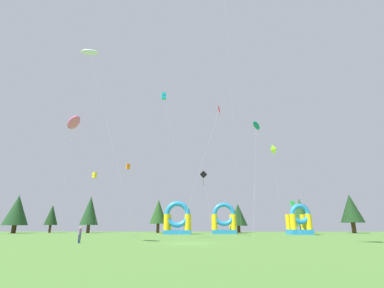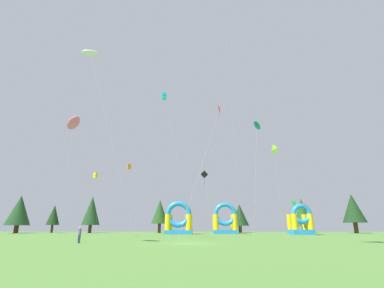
# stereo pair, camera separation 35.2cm
# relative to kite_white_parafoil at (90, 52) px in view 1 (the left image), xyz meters

# --- Properties ---
(ground_plane) EXTENTS (120.00, 120.00, 0.00)m
(ground_plane) POSITION_rel_kite_white_parafoil_xyz_m (14.72, -4.92, -25.75)
(ground_plane) COLOR #548438
(kite_white_parafoil) EXTENTS (9.32, 1.19, 26.24)m
(kite_white_parafoil) POSITION_rel_kite_white_parafoil_xyz_m (0.00, 0.00, 0.00)
(kite_white_parafoil) COLOR white
(kite_white_parafoil) RESTS_ON ground_plane
(kite_yellow_box) EXTENTS (1.03, 1.92, 10.10)m
(kite_yellow_box) POSITION_rel_kite_white_parafoil_xyz_m (-1.41, 10.42, -16.10)
(kite_yellow_box) COLOR yellow
(kite_yellow_box) RESTS_ON ground_plane
(kite_orange_box) EXTENTS (2.25, 1.42, 12.72)m
(kite_orange_box) POSITION_rel_kite_white_parafoil_xyz_m (2.69, 15.81, -13.55)
(kite_orange_box) COLOR orange
(kite_orange_box) RESTS_ON ground_plane
(kite_cyan_box) EXTENTS (5.51, 1.94, 23.30)m
(kite_cyan_box) POSITION_rel_kite_white_parafoil_xyz_m (9.85, 8.27, -3.06)
(kite_cyan_box) COLOR #19B7CC
(kite_cyan_box) RESTS_ON ground_plane
(kite_lime_diamond) EXTENTS (1.84, 3.50, 16.73)m
(kite_lime_diamond) POSITION_rel_kite_white_parafoil_xyz_m (30.28, 18.77, -9.77)
(kite_lime_diamond) COLOR #8CD826
(kite_lime_diamond) RESTS_ON ground_plane
(kite_teal_parafoil) EXTENTS (4.36, 9.23, 19.87)m
(kite_teal_parafoil) POSITION_rel_kite_white_parafoil_xyz_m (26.14, 13.06, -6.67)
(kite_teal_parafoil) COLOR #0C7F7A
(kite_teal_parafoil) RESTS_ON ground_plane
(kite_black_diamond) EXTENTS (2.16, 1.26, 11.93)m
(kite_black_diamond) POSITION_rel_kite_white_parafoil_xyz_m (16.63, 20.14, -14.43)
(kite_black_diamond) COLOR black
(kite_black_diamond) RESTS_ON ground_plane
(kite_pink_parafoil) EXTENTS (3.03, 3.60, 13.40)m
(kite_pink_parafoil) POSITION_rel_kite_white_parafoil_xyz_m (1.65, -5.79, -13.00)
(kite_pink_parafoil) COLOR #EA599E
(kite_pink_parafoil) RESTS_ON ground_plane
(kite_green_box) EXTENTS (0.77, 2.80, 6.57)m
(kite_green_box) POSITION_rel_kite_white_parafoil_xyz_m (34.83, 24.02, -19.60)
(kite_green_box) COLOR green
(kite_green_box) RESTS_ON ground_plane
(kite_red_diamond) EXTENTS (6.17, 6.48, 19.90)m
(kite_red_diamond) POSITION_rel_kite_white_parafoil_xyz_m (18.95, 6.08, -6.55)
(kite_red_diamond) COLOR red
(kite_red_diamond) RESTS_ON ground_plane
(person_left_edge) EXTENTS (0.33, 0.33, 1.61)m
(person_left_edge) POSITION_rel_kite_white_parafoil_xyz_m (3.31, -4.89, -24.79)
(person_left_edge) COLOR navy
(person_left_edge) RESTS_ON ground_plane
(inflatable_orange_dome) EXTENTS (5.75, 4.72, 6.81)m
(inflatable_orange_dome) POSITION_rel_kite_white_parafoil_xyz_m (11.17, 27.40, -23.22)
(inflatable_orange_dome) COLOR #268CD8
(inflatable_orange_dome) RESTS_ON ground_plane
(inflatable_yellow_castle) EXTENTS (5.27, 4.10, 6.71)m
(inflatable_yellow_castle) POSITION_rel_kite_white_parafoil_xyz_m (21.30, 30.28, -23.21)
(inflatable_yellow_castle) COLOR #268CD8
(inflatable_yellow_castle) RESTS_ON ground_plane
(inflatable_blue_arch) EXTENTS (4.28, 4.17, 6.05)m
(inflatable_blue_arch) POSITION_rel_kite_white_parafoil_xyz_m (36.12, 24.77, -23.49)
(inflatable_blue_arch) COLOR #268CD8
(inflatable_blue_arch) RESTS_ON ground_plane
(tree_row_0) EXTENTS (5.73, 5.73, 9.06)m
(tree_row_0) POSITION_rel_kite_white_parafoil_xyz_m (-28.91, 35.12, -20.34)
(tree_row_0) COLOR #4C331E
(tree_row_0) RESTS_ON ground_plane
(tree_row_1) EXTENTS (3.27, 3.27, 6.94)m
(tree_row_1) POSITION_rel_kite_white_parafoil_xyz_m (-22.08, 38.94, -21.36)
(tree_row_1) COLOR #4C331E
(tree_row_1) RESTS_ON ground_plane
(tree_row_2) EXTENTS (4.48, 4.48, 9.01)m
(tree_row_2) POSITION_rel_kite_white_parafoil_xyz_m (-11.93, 38.02, -20.32)
(tree_row_2) COLOR #4C331E
(tree_row_2) RESTS_ON ground_plane
(tree_row_3) EXTENTS (4.25, 4.25, 8.18)m
(tree_row_3) POSITION_rel_kite_white_parafoil_xyz_m (5.48, 38.50, -20.58)
(tree_row_3) COLOR #4C331E
(tree_row_3) RESTS_ON ground_plane
(tree_row_4) EXTENTS (4.64, 4.64, 7.25)m
(tree_row_4) POSITION_rel_kite_white_parafoil_xyz_m (26.08, 41.04, -21.29)
(tree_row_4) COLOR #4C331E
(tree_row_4) RESTS_ON ground_plane
(tree_row_5) EXTENTS (4.60, 4.60, 8.52)m
(tree_row_5) POSITION_rel_kite_white_parafoil_xyz_m (41.81, 39.70, -20.73)
(tree_row_5) COLOR #4C331E
(tree_row_5) RESTS_ON ground_plane
(tree_row_6) EXTENTS (5.40, 5.40, 9.31)m
(tree_row_6) POSITION_rel_kite_white_parafoil_xyz_m (53.54, 37.29, -19.90)
(tree_row_6) COLOR #4C331E
(tree_row_6) RESTS_ON ground_plane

